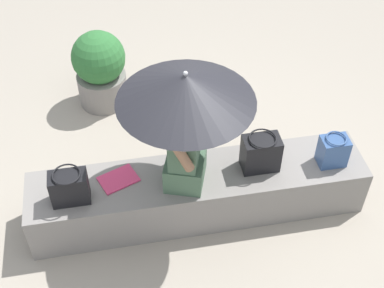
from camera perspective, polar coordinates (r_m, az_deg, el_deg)
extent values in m
plane|color=#9E9384|center=(4.39, 0.66, -7.06)|extent=(14.00, 14.00, 0.00)
cube|color=gray|center=(4.23, 0.68, -5.25)|extent=(2.63, 0.52, 0.43)
cube|color=#47664C|center=(3.96, -0.73, -2.70)|extent=(0.37, 0.41, 0.22)
cube|color=#47664C|center=(3.71, -0.78, 0.97)|extent=(0.29, 0.37, 0.48)
sphere|color=#9E7051|center=(3.48, -0.83, 5.03)|extent=(0.20, 0.20, 0.20)
cylinder|color=#9E7051|center=(3.84, -0.31, 3.27)|extent=(0.21, 0.13, 0.32)
cylinder|color=#9E7051|center=(3.55, -1.29, -0.94)|extent=(0.21, 0.13, 0.32)
cylinder|color=#B7B7BC|center=(3.67, -0.63, 1.20)|extent=(0.02, 0.02, 1.00)
cone|color=black|center=(3.41, -0.69, 6.00)|extent=(0.93, 0.93, 0.21)
sphere|color=#B7B7BC|center=(3.34, -0.70, 7.62)|extent=(0.03, 0.03, 0.03)
cube|color=black|center=(4.06, 7.40, -1.00)|extent=(0.28, 0.18, 0.29)
torus|color=black|center=(3.94, 7.61, 0.61)|extent=(0.21, 0.21, 0.01)
cube|color=#335184|center=(4.21, 14.92, -0.75)|extent=(0.21, 0.15, 0.25)
torus|color=#335184|center=(4.12, 15.27, 0.59)|extent=(0.16, 0.16, 0.01)
cube|color=black|center=(3.91, -13.03, -4.62)|extent=(0.27, 0.15, 0.26)
torus|color=black|center=(3.80, -13.38, -3.20)|extent=(0.20, 0.20, 0.01)
cube|color=#D83866|center=(4.07, -7.91, -3.76)|extent=(0.33, 0.29, 0.01)
cylinder|color=gray|center=(5.35, -9.56, 5.97)|extent=(0.48, 0.48, 0.32)
sphere|color=#2D6B33|center=(5.13, -10.04, 9.14)|extent=(0.51, 0.51, 0.51)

